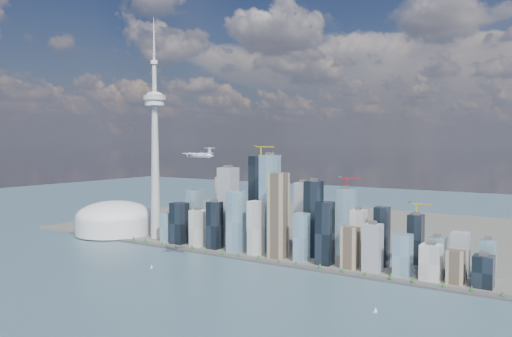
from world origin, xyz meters
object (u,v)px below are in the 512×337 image
Objects in this scene: needle_tower at (155,146)px; dome_stadium at (115,220)px; sailboat_east at (375,311)px; airplane at (199,155)px; sailboat_west at (151,267)px.

needle_tower reaches higher than dome_stadium.
dome_stadium is at bearing 143.18° from sailboat_east.
dome_stadium is 2.62× the size of airplane.
airplane is at bearing -32.39° from needle_tower.
dome_stadium reaches higher than sailboat_east.
airplane is 420.68m from sailboat_east.
needle_tower is 64.54× the size of sailboat_east.
sailboat_east is at bearing -11.01° from sailboat_west.
airplane is 239.93m from sailboat_west.
sailboat_west reaches higher than sailboat_east.
needle_tower is 7.20× the size of airplane.
sailboat_west is at bearing -149.45° from airplane.
sailboat_west is at bearing -31.69° from dome_stadium.
needle_tower reaches higher than airplane.
dome_stadium is 23.45× the size of sailboat_east.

